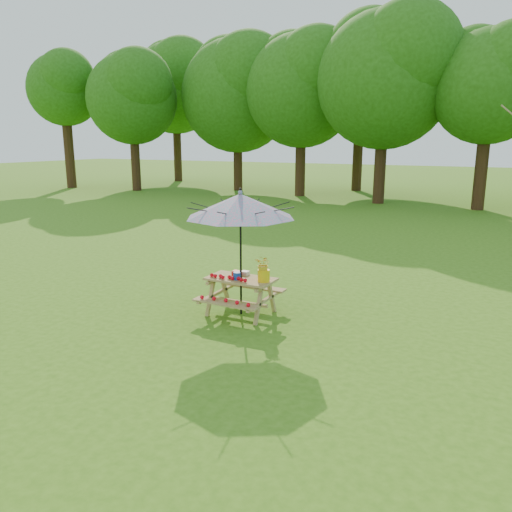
% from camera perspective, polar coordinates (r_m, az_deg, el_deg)
% --- Properties ---
extents(ground, '(120.00, 120.00, 0.00)m').
position_cam_1_polar(ground, '(4.92, 3.10, -25.14)').
color(ground, '#3D7115').
rests_on(ground, ground).
extents(treeline, '(60.00, 12.00, 16.00)m').
position_cam_1_polar(treeline, '(26.06, 25.35, 22.92)').
color(treeline, '#26590F').
rests_on(treeline, ground).
extents(picnic_table, '(1.20, 1.32, 0.67)m').
position_cam_1_polar(picnic_table, '(8.91, -1.73, -4.65)').
color(picnic_table, '#A57B4A').
rests_on(picnic_table, ground).
extents(patio_umbrella, '(2.14, 2.14, 2.25)m').
position_cam_1_polar(patio_umbrella, '(8.56, -1.80, 5.75)').
color(patio_umbrella, black).
rests_on(patio_umbrella, ground).
extents(produce_bins, '(0.25, 0.46, 0.13)m').
position_cam_1_polar(produce_bins, '(8.84, -1.99, -2.11)').
color(produce_bins, red).
rests_on(produce_bins, picnic_table).
extents(tomatoes_row, '(0.77, 0.13, 0.07)m').
position_cam_1_polar(tomatoes_row, '(8.73, -3.17, -2.46)').
color(tomatoes_row, red).
rests_on(tomatoes_row, picnic_table).
extents(flower_bucket, '(0.31, 0.28, 0.46)m').
position_cam_1_polar(flower_bucket, '(8.52, 0.89, -1.35)').
color(flower_bucket, yellow).
rests_on(flower_bucket, picnic_table).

